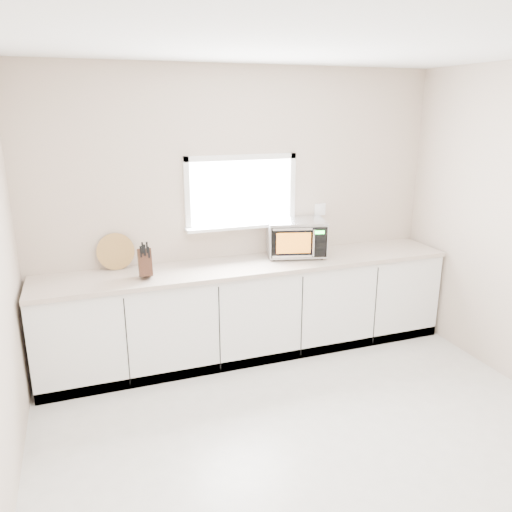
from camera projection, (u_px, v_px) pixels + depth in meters
name	position (u px, v px, depth m)	size (l,w,h in m)	color
ground	(333.00, 461.00, 3.41)	(4.00, 4.00, 0.00)	beige
back_wall	(241.00, 211.00, 4.82)	(4.00, 0.17, 2.70)	#C4AE9B
cabinets	(251.00, 310.00, 4.82)	(3.92, 0.60, 0.88)	white
countertop	(251.00, 265.00, 4.67)	(3.92, 0.64, 0.04)	#C2B3A0
microwave	(296.00, 237.00, 4.88)	(0.64, 0.55, 0.36)	black
knife_block	(145.00, 262.00, 4.25)	(0.12, 0.23, 0.33)	#422617
cutting_board	(116.00, 251.00, 4.46)	(0.33, 0.33, 0.02)	#AD8743
coffee_grinder	(315.00, 247.00, 4.87)	(0.13, 0.13, 0.19)	#B8BBC0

